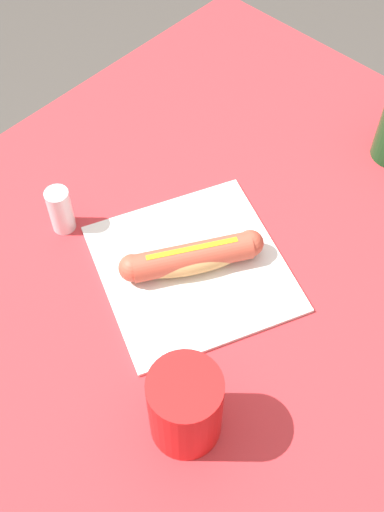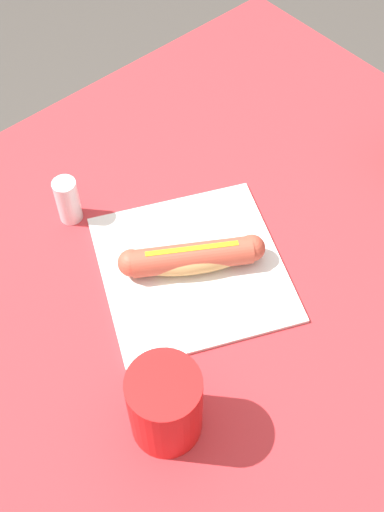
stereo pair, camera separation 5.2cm
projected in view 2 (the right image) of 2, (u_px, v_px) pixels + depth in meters
name	position (u px, v px, depth m)	size (l,w,h in m)	color
ground_plane	(192.00, 441.00, 1.55)	(6.00, 6.00, 0.00)	#47423D
dining_table	(192.00, 315.00, 1.04)	(1.14, 0.88, 0.75)	brown
paper_wrapper	(192.00, 267.00, 0.93)	(0.26, 0.27, 0.01)	silver
hot_dog	(192.00, 256.00, 0.91)	(0.19, 0.13, 0.05)	tan
drinking_cup	(165.00, 405.00, 0.74)	(0.09, 0.09, 0.12)	red
salt_shaker	(68.00, 200.00, 0.96)	(0.04, 0.04, 0.08)	silver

